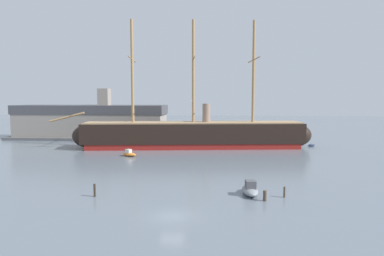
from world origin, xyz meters
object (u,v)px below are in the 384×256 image
mooring_piling_nearest (95,190)px  mooring_piling_left_pair (284,192)px  dinghy_far_right (311,145)px  motorboat_distant_centre (215,138)px  motorboat_far_left (108,140)px  mooring_piling_right_pair (265,196)px  tall_ship (193,134)px  motorboat_foreground_right (250,190)px  seagull_in_flight (192,101)px  dockside_warehouse_left (91,122)px  motorboat_alongside_bow (129,154)px

mooring_piling_nearest → mooring_piling_left_pair: (23.79, 1.66, -0.14)m
dinghy_far_right → motorboat_distant_centre: size_ratio=0.58×
motorboat_far_left → mooring_piling_right_pair: (36.73, -51.08, 0.09)m
tall_ship → motorboat_far_left: (-24.66, 8.70, -2.84)m
dinghy_far_right → motorboat_distant_centre: (-24.82, 11.42, 0.33)m
motorboat_far_left → dinghy_far_right: bearing=-3.7°
motorboat_foreground_right → mooring_piling_left_pair: (4.18, -0.80, -0.00)m
mooring_piling_nearest → seagull_in_flight: 32.20m
mooring_piling_left_pair → dockside_warehouse_left: dockside_warehouse_left is taller
mooring_piling_nearest → tall_ship: bearing=77.9°
mooring_piling_left_pair → motorboat_alongside_bow: bearing=134.9°
mooring_piling_nearest → dockside_warehouse_left: (-23.19, 58.50, 4.26)m
tall_ship → motorboat_distant_centre: 17.56m
mooring_piling_nearest → motorboat_alongside_bow: bearing=96.9°
motorboat_foreground_right → mooring_piling_left_pair: motorboat_foreground_right is taller
mooring_piling_left_pair → dockside_warehouse_left: (-46.99, 56.84, 4.40)m
motorboat_foreground_right → mooring_piling_nearest: size_ratio=2.92×
motorboat_distant_centre → mooring_piling_nearest: (-14.26, -58.89, 0.21)m
seagull_in_flight → tall_ship: bearing=93.0°
motorboat_foreground_right → dinghy_far_right: size_ratio=1.96×
motorboat_alongside_bow → motorboat_far_left: motorboat_far_left is taller
motorboat_foreground_right → motorboat_alongside_bow: bearing=131.0°
motorboat_foreground_right → motorboat_distant_centre: 56.68m
tall_ship → motorboat_foreground_right: (10.52, -39.88, -2.71)m
mooring_piling_nearest → dockside_warehouse_left: 63.08m
motorboat_alongside_bow → mooring_piling_left_pair: motorboat_alongside_bow is taller
tall_ship → dockside_warehouse_left: 36.14m
motorboat_distant_centre → seagull_in_flight: seagull_in_flight is taller
motorboat_foreground_right → dockside_warehouse_left: bearing=127.4°
motorboat_foreground_right → motorboat_alongside_bow: 35.21m
seagull_in_flight → dinghy_far_right: bearing=32.8°
motorboat_far_left → dockside_warehouse_left: bearing=135.6°
motorboat_distant_centre → seagull_in_flight: size_ratio=3.19×
motorboat_alongside_bow → mooring_piling_right_pair: size_ratio=2.97×
motorboat_far_left → motorboat_distant_centre: motorboat_distant_centre is taller
motorboat_far_left → seagull_in_flight: size_ratio=2.97×
motorboat_alongside_bow → dockside_warehouse_left: size_ratio=0.08×
tall_ship → motorboat_foreground_right: 41.33m
motorboat_foreground_right → motorboat_far_left: size_ratio=1.22×
motorboat_alongside_bow → seagull_in_flight: (13.31, -0.39, 11.25)m
mooring_piling_right_pair → motorboat_alongside_bow: bearing=130.3°
motorboat_far_left → mooring_piling_left_pair: bearing=-51.4°
motorboat_foreground_right → motorboat_distant_centre: (-5.35, 56.43, -0.08)m
motorboat_foreground_right → dockside_warehouse_left: dockside_warehouse_left is taller
mooring_piling_nearest → dinghy_far_right: bearing=50.5°
dockside_warehouse_left → seagull_in_flight: bearing=-42.1°
mooring_piling_nearest → motorboat_distant_centre: bearing=76.4°
dinghy_far_right → seagull_in_flight: (-29.27, -18.83, 11.51)m
motorboat_far_left → motorboat_distant_centre: (29.84, 7.85, 0.05)m
motorboat_foreground_right → motorboat_far_left: 59.98m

